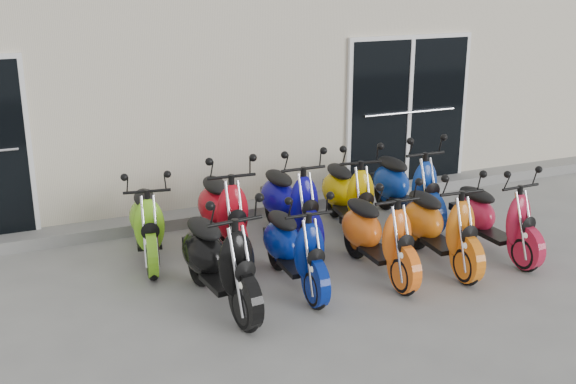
% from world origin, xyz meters
% --- Properties ---
extents(ground, '(80.00, 80.00, 0.00)m').
position_xyz_m(ground, '(0.00, 0.00, 0.00)').
color(ground, gray).
rests_on(ground, ground).
extents(building, '(14.00, 6.00, 3.20)m').
position_xyz_m(building, '(0.00, 5.20, 1.60)').
color(building, beige).
rests_on(building, ground).
extents(front_step, '(14.00, 0.40, 0.15)m').
position_xyz_m(front_step, '(0.00, 2.02, 0.07)').
color(front_step, gray).
rests_on(front_step, ground).
extents(door_right, '(2.02, 0.08, 2.22)m').
position_xyz_m(door_right, '(2.60, 2.17, 1.26)').
color(door_right, black).
rests_on(door_right, front_step).
extents(scooter_front_black, '(0.80, 1.79, 1.28)m').
position_xyz_m(scooter_front_black, '(-1.18, -0.43, 0.64)').
color(scooter_front_black, black).
rests_on(scooter_front_black, ground).
extents(scooter_front_blue, '(0.59, 1.58, 1.16)m').
position_xyz_m(scooter_front_blue, '(-0.33, -0.33, 0.58)').
color(scooter_front_blue, navy).
rests_on(scooter_front_blue, ground).
extents(scooter_front_orange_a, '(0.60, 1.63, 1.20)m').
position_xyz_m(scooter_front_orange_a, '(0.64, -0.39, 0.60)').
color(scooter_front_orange_a, orange).
rests_on(scooter_front_orange_a, ground).
extents(scooter_front_orange_b, '(0.69, 1.67, 1.21)m').
position_xyz_m(scooter_front_orange_b, '(1.42, -0.43, 0.61)').
color(scooter_front_orange_b, orange).
rests_on(scooter_front_orange_b, ground).
extents(scooter_front_red, '(0.63, 1.59, 1.16)m').
position_xyz_m(scooter_front_red, '(2.18, -0.43, 0.58)').
color(scooter_front_red, '#B31837').
rests_on(scooter_front_red, ground).
extents(scooter_back_green, '(0.82, 1.67, 1.18)m').
position_xyz_m(scooter_back_green, '(-1.58, 1.00, 0.59)').
color(scooter_back_green, '#76C81F').
rests_on(scooter_back_green, ground).
extents(scooter_back_red, '(0.74, 1.78, 1.29)m').
position_xyz_m(scooter_back_red, '(-0.69, 0.93, 0.64)').
color(scooter_back_red, red).
rests_on(scooter_back_red, ground).
extents(scooter_back_blue, '(0.63, 1.72, 1.27)m').
position_xyz_m(scooter_back_blue, '(0.18, 0.94, 0.63)').
color(scooter_back_blue, '#0D0889').
rests_on(scooter_back_blue, ground).
extents(scooter_back_yellow, '(0.82, 1.75, 1.24)m').
position_xyz_m(scooter_back_yellow, '(0.99, 0.96, 0.62)').
color(scooter_back_yellow, '#DEB104').
rests_on(scooter_back_yellow, ground).
extents(scooter_back_extra, '(0.63, 1.72, 1.27)m').
position_xyz_m(scooter_back_extra, '(1.84, 0.94, 0.63)').
color(scooter_back_extra, navy).
rests_on(scooter_back_extra, ground).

